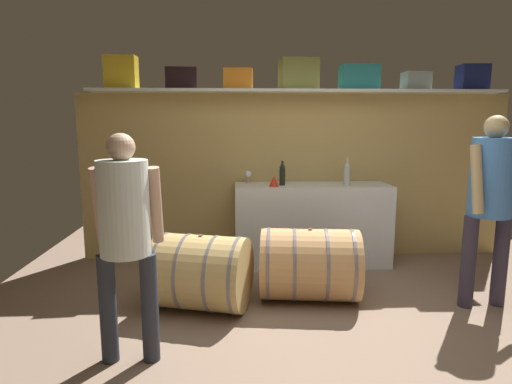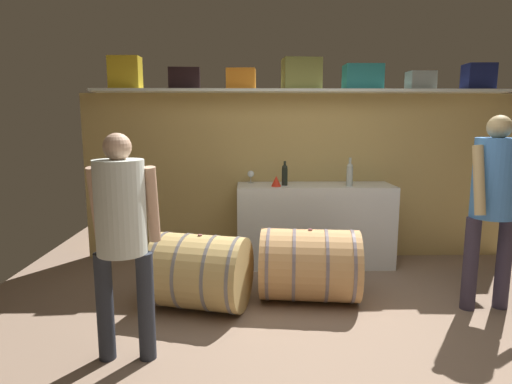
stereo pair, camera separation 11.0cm
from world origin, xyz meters
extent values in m
cube|color=#89705C|center=(0.00, 0.55, -0.01)|extent=(6.27, 7.62, 0.02)
cube|color=tan|center=(0.00, 2.21, 0.98)|extent=(5.07, 0.10, 1.96)
cube|color=silver|center=(0.00, 2.06, 1.97)|extent=(4.66, 0.40, 0.03)
cube|color=yellow|center=(-1.97, 2.06, 2.17)|extent=(0.35, 0.21, 0.36)
cube|color=black|center=(-1.32, 2.06, 2.11)|extent=(0.36, 0.23, 0.24)
cube|color=orange|center=(-0.68, 2.06, 2.10)|extent=(0.33, 0.25, 0.23)
cube|color=olive|center=(-0.01, 2.06, 2.16)|extent=(0.44, 0.32, 0.34)
cube|color=#227B7D|center=(0.69, 2.06, 2.13)|extent=(0.42, 0.28, 0.28)
cube|color=gray|center=(1.35, 2.06, 2.09)|extent=(0.29, 0.22, 0.20)
cube|color=navy|center=(2.01, 2.06, 2.13)|extent=(0.32, 0.26, 0.29)
cube|color=white|center=(0.15, 1.88, 0.46)|extent=(1.76, 0.54, 0.93)
cylinder|color=#B3BFB9|center=(0.51, 1.76, 1.03)|extent=(0.07, 0.07, 0.21)
sphere|color=#B3BFB9|center=(0.51, 1.76, 1.15)|extent=(0.07, 0.07, 0.07)
cylinder|color=#B3BFB9|center=(0.51, 1.76, 1.20)|extent=(0.03, 0.03, 0.09)
cylinder|color=black|center=(-0.20, 1.85, 1.02)|extent=(0.07, 0.07, 0.19)
sphere|color=black|center=(-0.20, 1.85, 1.13)|extent=(0.06, 0.06, 0.06)
cylinder|color=black|center=(-0.20, 1.85, 1.17)|extent=(0.03, 0.03, 0.06)
cylinder|color=white|center=(-0.58, 2.03, 0.93)|extent=(0.06, 0.06, 0.00)
cylinder|color=white|center=(-0.58, 2.03, 0.97)|extent=(0.01, 0.01, 0.07)
sphere|color=white|center=(-0.58, 2.03, 1.04)|extent=(0.08, 0.08, 0.08)
sphere|color=maroon|center=(-0.58, 2.03, 1.02)|extent=(0.05, 0.05, 0.05)
cone|color=red|center=(-0.30, 1.77, 0.99)|extent=(0.11, 0.11, 0.12)
cylinder|color=tan|center=(-1.03, 0.72, 0.33)|extent=(0.94, 0.84, 0.65)
cylinder|color=slate|center=(-1.36, 0.81, 0.33)|extent=(0.20, 0.65, 0.66)
cylinder|color=slate|center=(-1.16, 0.75, 0.33)|extent=(0.20, 0.65, 0.66)
cylinder|color=slate|center=(-0.91, 0.68, 0.33)|extent=(0.20, 0.65, 0.66)
cylinder|color=slate|center=(-0.71, 0.63, 0.33)|extent=(0.20, 0.65, 0.66)
cylinder|color=#905353|center=(-1.03, 0.72, 0.66)|extent=(0.04, 0.04, 0.01)
cylinder|color=tan|center=(-0.05, 0.87, 0.33)|extent=(0.96, 0.75, 0.65)
cylinder|color=slate|center=(-0.42, 0.91, 0.33)|extent=(0.11, 0.66, 0.67)
cylinder|color=slate|center=(-0.19, 0.89, 0.33)|extent=(0.11, 0.66, 0.67)
cylinder|color=slate|center=(0.09, 0.85, 0.33)|extent=(0.11, 0.66, 0.67)
cylinder|color=slate|center=(0.32, 0.83, 0.33)|extent=(0.11, 0.66, 0.67)
cylinder|color=#8A484A|center=(-0.05, 0.87, 0.67)|extent=(0.04, 0.04, 0.01)
cylinder|color=#352E3F|center=(1.32, 0.63, 0.41)|extent=(0.13, 0.13, 0.82)
cylinder|color=#352E3F|center=(1.62, 0.65, 0.41)|extent=(0.13, 0.13, 0.82)
cylinder|color=#4683D1|center=(1.47, 0.64, 1.16)|extent=(0.36, 0.36, 0.68)
sphere|color=tan|center=(1.47, 0.64, 1.59)|extent=(0.20, 0.20, 0.20)
cylinder|color=tan|center=(1.27, 0.53, 1.16)|extent=(0.10, 0.20, 0.58)
cylinder|color=#292E38|center=(-1.32, -0.11, 0.38)|extent=(0.12, 0.12, 0.76)
cylinder|color=#292E38|center=(-1.60, -0.10, 0.38)|extent=(0.12, 0.12, 0.76)
cylinder|color=silver|center=(-1.46, -0.11, 1.08)|extent=(0.33, 0.33, 0.63)
sphere|color=tan|center=(-1.46, -0.11, 1.47)|extent=(0.18, 0.18, 0.18)
cylinder|color=tan|center=(-1.27, -0.01, 1.08)|extent=(0.08, 0.17, 0.54)
cylinder|color=tan|center=(-1.65, -0.01, 1.08)|extent=(0.08, 0.18, 0.53)
camera|label=1|loc=(-0.74, -2.90, 1.63)|focal=30.13mm
camera|label=2|loc=(-0.63, -2.90, 1.63)|focal=30.13mm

